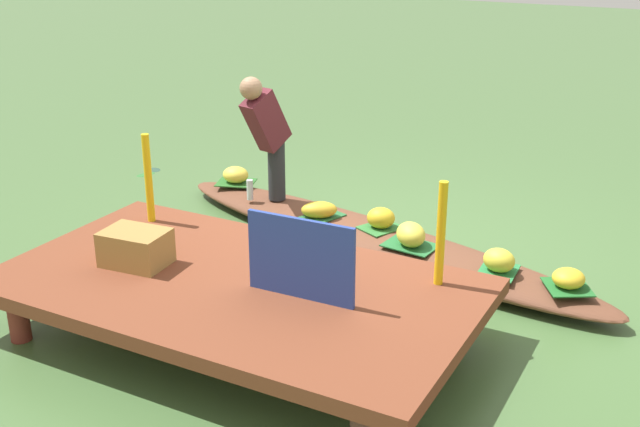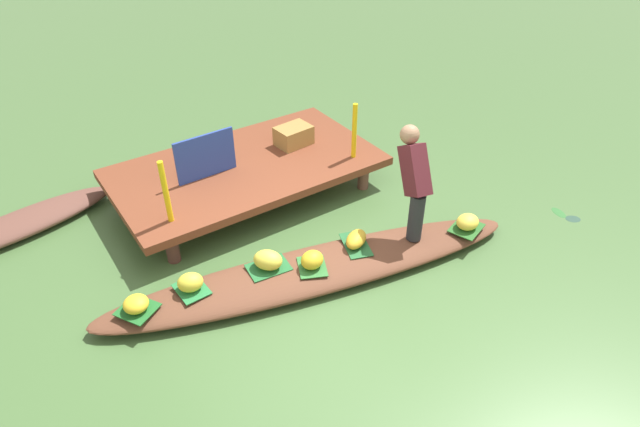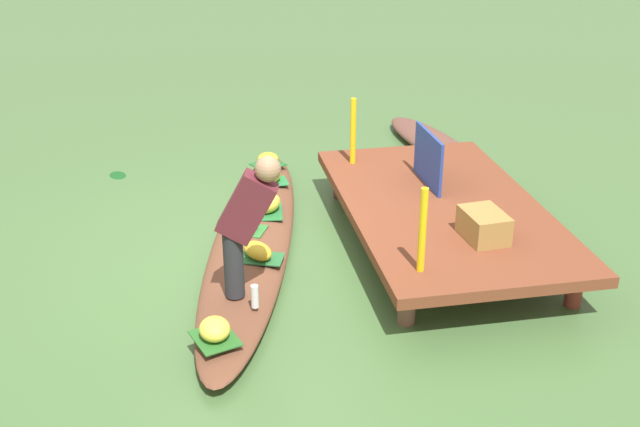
{
  "view_description": "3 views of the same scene",
  "coord_description": "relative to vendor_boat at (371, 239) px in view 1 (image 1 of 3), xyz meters",
  "views": [
    {
      "loc": [
        -2.56,
        5.71,
        2.72
      ],
      "look_at": [
        0.19,
        0.58,
        0.49
      ],
      "focal_mm": 44.36,
      "sensor_mm": 36.0,
      "label": 1
    },
    {
      "loc": [
        -2.31,
        -3.46,
        3.79
      ],
      "look_at": [
        0.48,
        0.63,
        0.25
      ],
      "focal_mm": 30.37,
      "sensor_mm": 36.0,
      "label": 2
    },
    {
      "loc": [
        6.59,
        -0.6,
        3.46
      ],
      "look_at": [
        -0.07,
        0.66,
        0.31
      ],
      "focal_mm": 44.07,
      "sensor_mm": 36.0,
      "label": 3
    }
  ],
  "objects": [
    {
      "name": "canal_water",
      "position": [
        0.0,
        0.0,
        -0.1
      ],
      "size": [
        40.0,
        40.0,
        0.0
      ],
      "primitive_type": "plane",
      "color": "#446737",
      "rests_on": "ground"
    },
    {
      "name": "dock_platform",
      "position": [
        0.17,
        1.8,
        0.27
      ],
      "size": [
        3.2,
        1.8,
        0.43
      ],
      "color": "brown",
      "rests_on": "ground"
    },
    {
      "name": "vendor_boat",
      "position": [
        0.0,
        0.0,
        0.0
      ],
      "size": [
        4.51,
        1.71,
        0.2
      ],
      "primitive_type": "ellipsoid",
      "rotation": [
        0.0,
        0.0,
        -0.23
      ],
      "color": "brown",
      "rests_on": "ground"
    },
    {
      "name": "leaf_mat_0",
      "position": [
        -1.2,
        0.34,
        0.1
      ],
      "size": [
        0.29,
        0.36,
        0.01
      ],
      "primitive_type": "cube",
      "rotation": [
        0.0,
        0.0,
        1.62
      ],
      "color": "#26773C",
      "rests_on": "vendor_boat"
    },
    {
      "name": "banana_bunch_0",
      "position": [
        -1.2,
        0.34,
        0.19
      ],
      "size": [
        0.29,
        0.27,
        0.18
      ],
      "primitive_type": "ellipsoid",
      "rotation": [
        0.0,
        0.0,
        2.85
      ],
      "color": "yellow",
      "rests_on": "vendor_boat"
    },
    {
      "name": "leaf_mat_1",
      "position": [
        -0.07,
        -0.03,
        0.1
      ],
      "size": [
        0.39,
        0.42,
        0.01
      ],
      "primitive_type": "cube",
      "rotation": [
        0.0,
        0.0,
        1.14
      ],
      "color": "#307233",
      "rests_on": "vendor_boat"
    },
    {
      "name": "banana_bunch_1",
      "position": [
        -0.07,
        -0.03,
        0.19
      ],
      "size": [
        0.28,
        0.26,
        0.18
      ],
      "primitive_type": "ellipsoid",
      "rotation": [
        0.0,
        0.0,
        0.24
      ],
      "color": "gold",
      "rests_on": "vendor_boat"
    },
    {
      "name": "leaf_mat_2",
      "position": [
        1.69,
        -0.45,
        0.1
      ],
      "size": [
        0.44,
        0.4,
        0.01
      ],
      "primitive_type": "cube",
      "rotation": [
        0.0,
        0.0,
        0.33
      ],
      "color": "#286325",
      "rests_on": "vendor_boat"
    },
    {
      "name": "banana_bunch_2",
      "position": [
        1.69,
        -0.45,
        0.18
      ],
      "size": [
        0.28,
        0.25,
        0.16
      ],
      "primitive_type": "ellipsoid",
      "rotation": [
        0.0,
        0.0,
        3.22
      ],
      "color": "yellow",
      "rests_on": "vendor_boat"
    },
    {
      "name": "leaf_mat_3",
      "position": [
        0.51,
        0.0,
        0.1
      ],
      "size": [
        0.38,
        0.5,
        0.01
      ],
      "primitive_type": "cube",
      "rotation": [
        0.0,
        0.0,
        1.23
      ],
      "color": "#256231",
      "rests_on": "vendor_boat"
    },
    {
      "name": "banana_bunch_3",
      "position": [
        0.51,
        0.0,
        0.18
      ],
      "size": [
        0.37,
        0.33,
        0.15
      ],
      "primitive_type": "ellipsoid",
      "rotation": [
        0.0,
        0.0,
        0.54
      ],
      "color": "gold",
      "rests_on": "vendor_boat"
    },
    {
      "name": "leaf_mat_4",
      "position": [
        -0.44,
        0.2,
        0.1
      ],
      "size": [
        0.44,
        0.34,
        0.01
      ],
      "primitive_type": "cube",
      "rotation": [
        0.0,
        0.0,
        3.03
      ],
      "color": "#236631",
      "rests_on": "vendor_boat"
    },
    {
      "name": "banana_bunch_4",
      "position": [
        -0.44,
        0.2,
        0.2
      ],
      "size": [
        0.36,
        0.37,
        0.19
      ],
      "primitive_type": "ellipsoid",
      "rotation": [
        0.0,
        0.0,
        5.4
      ],
      "color": "yellow",
      "rests_on": "vendor_boat"
    },
    {
      "name": "leaf_mat_5",
      "position": [
        -1.72,
        0.38,
        0.1
      ],
      "size": [
        0.43,
        0.43,
        0.01
      ],
      "primitive_type": "cube",
      "rotation": [
        0.0,
        0.0,
        2.1
      ],
      "color": "#206228",
      "rests_on": "vendor_boat"
    },
    {
      "name": "banana_bunch_5",
      "position": [
        -1.72,
        0.38,
        0.17
      ],
      "size": [
        0.31,
        0.31,
        0.14
      ],
      "primitive_type": "ellipsoid",
      "rotation": [
        0.0,
        0.0,
        2.71
      ],
      "color": "yellow",
      "rests_on": "vendor_boat"
    },
    {
      "name": "vendor_person",
      "position": [
        1.12,
        -0.14,
        0.78
      ],
      "size": [
        0.29,
        0.53,
        1.2
      ],
      "color": "#28282D",
      "rests_on": "vendor_boat"
    },
    {
      "name": "water_bottle",
      "position": [
        1.31,
        -0.12,
        0.19
      ],
      "size": [
        0.06,
        0.06,
        0.19
      ],
      "primitive_type": "cylinder",
      "color": "silver",
      "rests_on": "vendor_boat"
    },
    {
      "name": "market_banner",
      "position": [
        -0.33,
        1.8,
        0.6
      ],
      "size": [
        0.74,
        0.05,
        0.54
      ],
      "primitive_type": "cube",
      "rotation": [
        0.0,
        0.0,
        0.03
      ],
      "color": "#263F93",
      "rests_on": "dock_platform"
    },
    {
      "name": "railing_post_west",
      "position": [
        -1.03,
        1.2,
        0.68
      ],
      "size": [
        0.06,
        0.06,
        0.71
      ],
      "primitive_type": "cylinder",
      "color": "yellow",
      "rests_on": "dock_platform"
    },
    {
      "name": "railing_post_east",
      "position": [
        1.37,
        1.2,
        0.68
      ],
      "size": [
        0.06,
        0.06,
        0.71
      ],
      "primitive_type": "cylinder",
      "color": "yellow",
      "rests_on": "dock_platform"
    },
    {
      "name": "produce_crate",
      "position": [
        0.93,
        1.9,
        0.45
      ],
      "size": [
        0.47,
        0.36,
        0.25
      ],
      "primitive_type": "cube",
      "rotation": [
        0.0,
        0.0,
        0.09
      ],
      "color": "olive",
      "rests_on": "dock_platform"
    },
    {
      "name": "drifting_plant_0",
      "position": [
        3.06,
        -0.7,
        -0.09
      ],
      "size": [
        0.18,
        0.25,
        0.01
      ],
      "primitive_type": "ellipsoid",
      "rotation": [
        0.0,
        0.0,
        1.27
      ],
      "color": "#2E692F",
      "rests_on": "ground"
    },
    {
      "name": "drifting_plant_2",
      "position": [
        3.09,
        -0.88,
        -0.09
      ],
      "size": [
        0.22,
        0.21,
        0.01
      ],
      "primitive_type": "ellipsoid",
      "rotation": [
        0.0,
        0.0,
        2.6
      ],
      "color": "#2A4838",
      "rests_on": "ground"
    }
  ]
}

